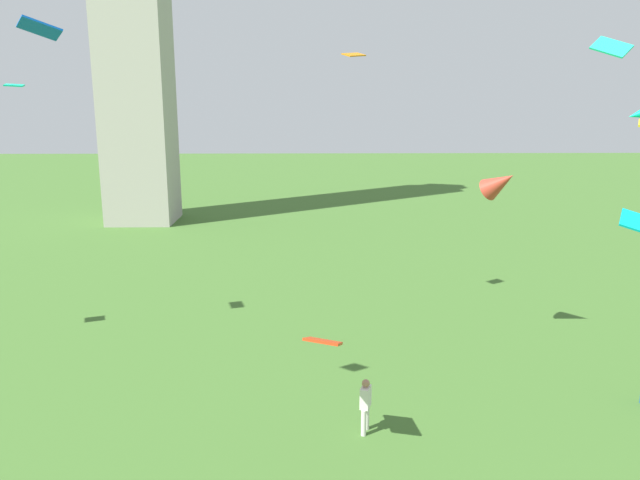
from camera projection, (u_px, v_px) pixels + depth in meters
The scene contains 7 objects.
person_0 at pixel (365, 403), 19.76m from camera, with size 0.41×0.54×1.82m.
kite_flying_0 at pixel (611, 47), 26.86m from camera, with size 1.76×1.50×1.06m.
kite_flying_1 at pixel (40, 28), 16.19m from camera, with size 1.22×1.05×0.57m.
kite_flying_3 at pixel (323, 341), 17.85m from camera, with size 1.19×1.55×0.68m.
kite_flying_6 at pixel (500, 183), 25.47m from camera, with size 1.81×1.89×1.53m.
kite_flying_7 at pixel (354, 55), 27.62m from camera, with size 1.11×1.02×0.25m.
kite_flying_10 at pixel (14, 85), 24.53m from camera, with size 0.95×1.14×0.16m.
Camera 1 is at (-0.04, 1.70, 10.47)m, focal length 35.13 mm.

